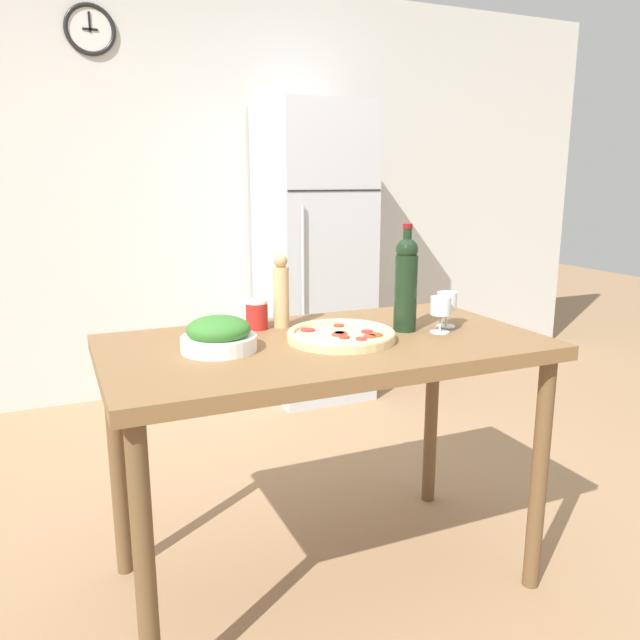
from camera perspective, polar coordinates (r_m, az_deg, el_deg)
The scene contains 11 objects.
ground_plane at distance 2.43m, azimuth 0.39°, elevation -22.45°, with size 14.00×14.00×0.00m, color #9E7A56.
wall_back at distance 4.17m, azimuth -12.63°, elevation 11.18°, with size 6.40×0.08×2.60m.
refrigerator at distance 4.04m, azimuth -0.67°, elevation 6.08°, with size 0.61×0.71×1.85m.
prep_counter at distance 2.08m, azimuth 0.43°, elevation -4.46°, with size 1.42×0.78×0.88m.
wine_bottle at distance 2.17m, azimuth 7.86°, elevation 3.47°, with size 0.08×0.08×0.37m.
wine_glass_near at distance 2.17m, azimuth 10.97°, elevation 1.07°, with size 0.07×0.07×0.13m.
wine_glass_far at distance 2.26m, azimuth 11.46°, elevation 1.59°, with size 0.07×0.07×0.13m.
pepper_mill at distance 2.21m, azimuth -3.58°, elevation 2.54°, with size 0.06×0.06×0.26m.
salad_bowl at distance 1.94m, azimuth -9.25°, elevation -1.40°, with size 0.23×0.23×0.11m.
homemade_pizza at distance 2.04m, azimuth 1.96°, elevation -1.39°, with size 0.36×0.36×0.04m.
salt_canister at distance 2.20m, azimuth -5.79°, elevation 0.52°, with size 0.08×0.08×0.10m.
Camera 1 is at (-0.80, -1.81, 1.41)m, focal length 35.00 mm.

